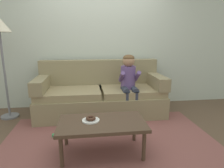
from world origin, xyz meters
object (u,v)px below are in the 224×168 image
Objects in this scene: person_child at (129,80)px; donut at (91,118)px; coffee_table at (102,125)px; couch at (101,95)px; toy_controller at (60,135)px.

person_child is 1.28m from donut.
person_child is (0.56, 1.10, 0.30)m from coffee_table.
couch is 2.19× the size of coffee_table.
coffee_table is 4.55× the size of toy_controller.
couch reaches higher than coffee_table.
toy_controller is at bearing -127.37° from couch.
coffee_table is (-0.08, -1.31, 0.02)m from couch.
person_child reaches higher than couch.
toy_controller is (-1.13, -0.64, -0.65)m from person_child.
toy_controller is at bearing 135.94° from donut.
donut is 0.73m from toy_controller.
person_child reaches higher than donut.
coffee_table is at bearing -93.55° from couch.
person_child is 9.18× the size of donut.
donut is at bearing -99.47° from couch.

